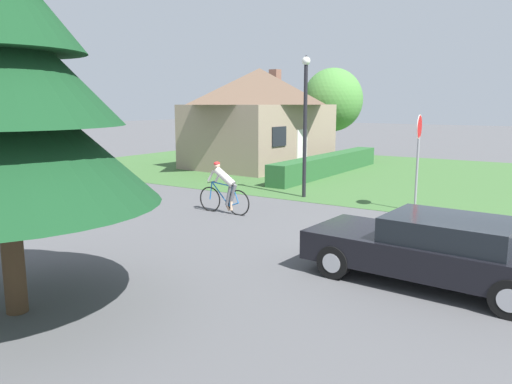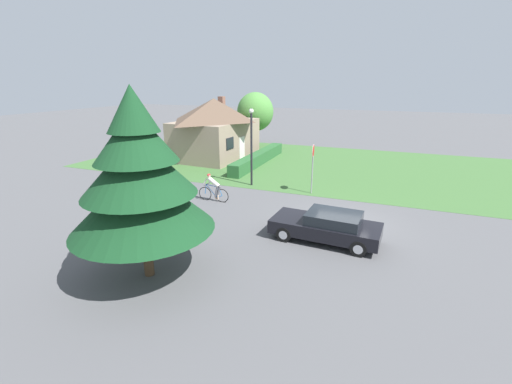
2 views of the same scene
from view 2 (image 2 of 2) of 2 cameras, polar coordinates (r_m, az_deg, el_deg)
ground_plane at (r=16.56m, az=13.93°, el=-5.20°), size 140.00×140.00×0.00m
grass_verge_right at (r=28.09m, az=9.22°, el=4.62°), size 16.00×36.00×0.01m
cottage_house at (r=29.96m, az=-6.90°, el=10.61°), size 8.04×6.07×5.10m
hedge_row at (r=27.80m, az=0.41°, el=5.66°), size 9.73×0.90×0.90m
sedan_left_lane at (r=14.54m, az=11.75°, el=-5.58°), size 2.11×4.54×1.27m
cyclist at (r=19.03m, az=-7.09°, el=0.62°), size 0.44×1.84×1.57m
stop_sign at (r=20.16m, az=9.46°, el=5.43°), size 0.73×0.08×2.93m
street_lamp at (r=21.40m, az=-0.77°, el=8.61°), size 0.29×0.29×4.87m
conifer_tall_near at (r=11.38m, az=-18.88°, el=2.38°), size 4.62×4.62×6.30m
deciduous_tree_right at (r=35.16m, az=-0.12°, el=13.20°), size 3.63×3.63×5.38m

